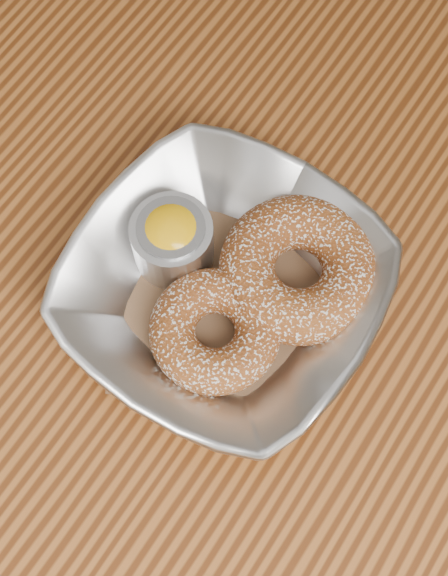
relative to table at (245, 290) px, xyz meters
The scene contains 7 objects.
ground_plane 0.65m from the table, ahead, with size 4.00×4.00×0.00m, color #565659.
table is the anchor object (origin of this frame).
serving_bowl 0.13m from the table, 75.62° to the right, with size 0.21×0.21×0.05m, color silver.
parchment 0.12m from the table, 75.62° to the right, with size 0.14×0.14×0.00m, color brown.
donut_back 0.14m from the table, 13.69° to the right, with size 0.11×0.11×0.04m, color brown.
donut_front 0.15m from the table, 72.96° to the right, with size 0.09×0.09×0.03m, color brown.
ramekin 0.14m from the table, 129.60° to the right, with size 0.06×0.06×0.05m.
Camera 1 is at (0.12, -0.22, 1.27)m, focal length 50.00 mm.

